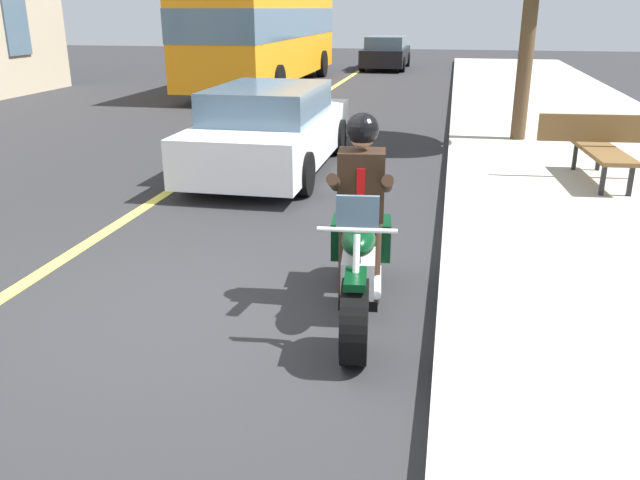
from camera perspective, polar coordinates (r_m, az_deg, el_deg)
The scene contains 8 objects.
ground_plane at distance 5.89m, azimuth -9.88°, elevation -6.44°, with size 80.00×80.00×0.00m, color #28282B.
lane_center_stripe at distance 6.84m, azimuth -25.79°, elevation -4.40°, with size 60.00×0.16×0.01m, color #E5DB4C.
motorcycle_main at distance 5.68m, azimuth 3.44°, elevation -2.21°, with size 2.22×0.74×1.26m.
rider_main at distance 5.67m, azimuth 3.60°, elevation 3.98°, with size 0.66×0.60×1.74m.
bus_far at distance 23.13m, azimuth -4.71°, elevation 17.86°, with size 11.05×2.70×3.30m.
car_silver at distance 30.00m, azimuth 5.78°, elevation 15.95°, with size 4.60×1.92×1.40m.
car_dark at distance 10.82m, azimuth -4.28°, elevation 9.62°, with size 4.60×1.92×1.40m.
bench_sidewalk at distance 10.43m, azimuth 23.43°, elevation 7.81°, with size 1.84×1.80×0.95m.
Camera 1 is at (4.91, 2.01, 2.56)m, focal length 36.63 mm.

